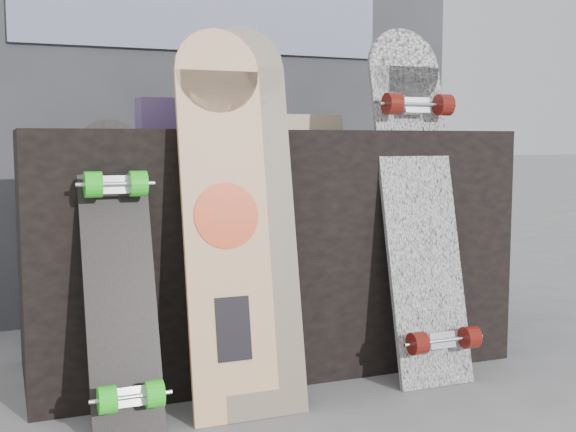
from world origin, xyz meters
name	(u,v)px	position (x,y,z in m)	size (l,w,h in m)	color
ground	(325,408)	(0.00, 0.00, 0.00)	(60.00, 60.00, 0.00)	slate
vendor_table	(266,247)	(0.00, 0.50, 0.40)	(1.60, 0.60, 0.80)	black
booth	(200,65)	(0.00, 1.35, 1.10)	(2.40, 0.22, 2.20)	#36373C
merch_box_purple	(166,114)	(-0.35, 0.46, 0.85)	(0.18, 0.12, 0.10)	#5E3C7B
merch_box_small	(407,116)	(0.57, 0.53, 0.86)	(0.14, 0.14, 0.12)	#5E3C7B
merch_box_flat	(309,123)	(0.20, 0.59, 0.83)	(0.22, 0.10, 0.06)	#D1B78C
longboard_geisha	(225,210)	(-0.26, 0.10, 0.57)	(0.24, 0.21, 1.09)	#CEB28B
longboard_celtic	(254,205)	(-0.18, 0.11, 0.58)	(0.24, 0.24, 1.10)	#C6B087
longboard_cascadia	(419,196)	(0.41, 0.17, 0.59)	(0.26, 0.34, 1.14)	white
skateboard_dark	(119,270)	(-0.56, 0.11, 0.42)	(0.19, 0.33, 0.83)	black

